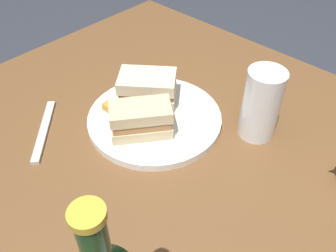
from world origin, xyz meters
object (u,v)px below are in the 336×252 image
(plate, at_px, (155,118))
(sandwich_half_left, at_px, (147,88))
(pint_glass, at_px, (260,108))
(fork, at_px, (44,130))
(sandwich_half_right, at_px, (141,119))

(plate, bearing_deg, sandwich_half_left, 150.01)
(pint_glass, height_order, fork, pint_glass)
(sandwich_half_left, distance_m, sandwich_half_right, 0.10)
(plate, relative_size, fork, 1.54)
(sandwich_half_right, xyz_separation_m, fork, (-0.16, -0.12, -0.04))
(pint_glass, bearing_deg, plate, -146.15)
(plate, xyz_separation_m, sandwich_half_right, (0.02, -0.05, 0.04))
(plate, bearing_deg, sandwich_half_right, -73.66)
(sandwich_half_right, xyz_separation_m, pint_glass, (0.16, 0.17, 0.01))
(pint_glass, distance_m, fork, 0.43)
(plate, xyz_separation_m, sandwich_half_left, (-0.05, 0.03, 0.04))
(plate, relative_size, sandwich_half_left, 1.96)
(sandwich_half_right, height_order, fork, sandwich_half_right)
(sandwich_half_right, bearing_deg, sandwich_half_left, 128.17)
(fork, bearing_deg, plate, -85.92)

